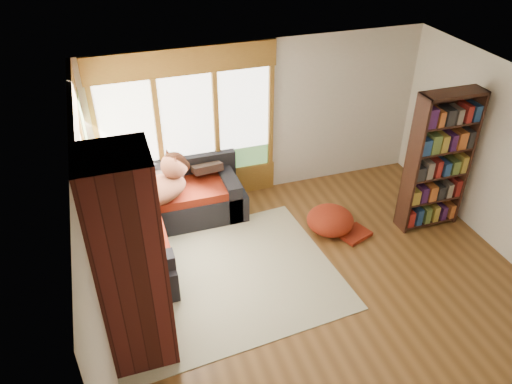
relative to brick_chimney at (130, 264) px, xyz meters
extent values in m
plane|color=brown|center=(2.40, 0.35, -1.30)|extent=(5.50, 5.50, 0.00)
plane|color=white|center=(2.40, 0.35, 1.30)|extent=(5.50, 5.50, 0.00)
cube|color=silver|center=(2.40, 2.85, 0.00)|extent=(5.50, 0.04, 2.60)
cube|color=silver|center=(2.40, -2.15, 0.00)|extent=(5.50, 0.04, 2.60)
cube|color=silver|center=(-0.35, 0.35, 0.00)|extent=(0.04, 5.00, 2.60)
cube|color=silver|center=(5.15, 0.35, 0.00)|extent=(0.04, 5.00, 2.60)
cube|color=olive|center=(1.20, 2.82, 0.05)|extent=(2.82, 0.10, 1.90)
cube|color=white|center=(1.20, 2.82, 0.05)|extent=(2.54, 0.09, 1.62)
cube|color=olive|center=(-0.32, 1.55, 0.05)|extent=(0.10, 2.62, 1.90)
cube|color=white|center=(-0.32, 1.55, 0.05)|extent=(0.09, 2.36, 1.62)
cube|color=#6C8753|center=(-0.29, 2.38, 0.45)|extent=(0.03, 0.72, 0.90)
cube|color=#471914|center=(0.00, 0.00, 0.00)|extent=(0.70, 0.70, 2.60)
cube|color=black|center=(0.75, 2.40, -1.09)|extent=(2.20, 0.90, 0.42)
cube|color=black|center=(0.75, 2.75, -0.69)|extent=(2.20, 0.20, 0.38)
cube|color=black|center=(1.75, 2.40, -1.00)|extent=(0.20, 0.90, 0.60)
cube|color=maroon|center=(0.65, 2.28, -0.82)|extent=(1.90, 0.66, 0.12)
cube|color=black|center=(0.10, 1.75, -1.09)|extent=(0.90, 2.20, 0.42)
cube|color=black|center=(-0.25, 1.75, -0.69)|extent=(0.20, 2.20, 0.38)
cube|color=black|center=(0.10, 0.75, -1.00)|extent=(0.90, 0.20, 0.60)
cube|color=maroon|center=(0.22, 1.40, -0.82)|extent=(0.66, 1.20, 0.12)
cube|color=maroon|center=(0.22, 2.35, -0.82)|extent=(0.66, 0.66, 0.12)
cube|color=silver|center=(1.08, 0.81, -1.29)|extent=(3.42, 2.73, 0.01)
cube|color=#361B12|center=(4.99, 1.08, -0.20)|extent=(0.04, 0.31, 2.19)
cube|color=#361B12|center=(4.09, 1.08, -0.20)|extent=(0.04, 0.31, 2.19)
cube|color=#361B12|center=(4.54, 1.23, -0.20)|extent=(0.94, 0.02, 2.19)
cube|color=#361B12|center=(4.54, 1.08, -1.24)|extent=(0.86, 0.29, 0.03)
cube|color=#361B12|center=(4.54, 1.08, -0.82)|extent=(0.86, 0.29, 0.03)
cube|color=#361B12|center=(4.54, 1.08, -0.40)|extent=(0.86, 0.29, 0.03)
cube|color=#361B12|center=(4.54, 1.08, 0.02)|extent=(0.86, 0.29, 0.03)
cube|color=#361B12|center=(4.54, 1.08, 0.43)|extent=(0.86, 0.29, 0.03)
cube|color=#361B12|center=(4.54, 1.08, 0.85)|extent=(0.86, 0.29, 0.03)
cube|color=#726659|center=(4.54, 1.06, -0.20)|extent=(0.82, 0.23, 2.03)
ellipsoid|color=maroon|center=(3.02, 1.36, -1.09)|extent=(0.93, 0.93, 0.39)
ellipsoid|color=brown|center=(0.52, 2.14, -0.52)|extent=(1.16, 0.97, 0.33)
sphere|color=brown|center=(0.86, 2.28, -0.35)|extent=(0.52, 0.52, 0.40)
cone|color=brown|center=(0.79, 2.25, -0.19)|extent=(0.19, 0.19, 0.17)
ellipsoid|color=black|center=(0.14, 1.43, -0.56)|extent=(0.80, 0.96, 0.28)
sphere|color=black|center=(0.02, 1.71, -0.43)|extent=(0.43, 0.43, 0.33)
cone|color=black|center=(0.04, 1.65, -0.30)|extent=(0.16, 0.16, 0.14)
cube|color=#2E221B|center=(1.45, 2.61, -0.53)|extent=(0.45, 0.12, 0.45)
cube|color=#2E221B|center=(0.85, 2.61, -0.53)|extent=(0.45, 0.12, 0.45)
cube|color=#2E221B|center=(-0.08, 2.15, -0.53)|extent=(0.45, 0.12, 0.45)
cube|color=#2E221B|center=(-0.08, 1.05, -0.53)|extent=(0.45, 0.12, 0.45)
cube|color=maroon|center=(0.25, 2.61, -0.53)|extent=(0.42, 0.12, 0.42)
camera|label=1|loc=(0.03, -4.10, 3.46)|focal=35.00mm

